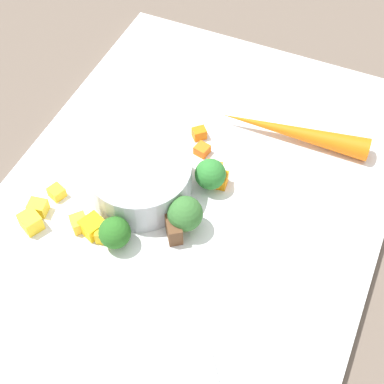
% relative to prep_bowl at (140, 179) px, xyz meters
% --- Properties ---
extents(ground_plane, '(4.00, 4.00, 0.00)m').
position_rel_prep_bowl_xyz_m(ground_plane, '(0.01, -0.05, -0.03)').
color(ground_plane, '#62564B').
extents(cutting_board, '(0.53, 0.39, 0.01)m').
position_rel_prep_bowl_xyz_m(cutting_board, '(0.01, -0.05, -0.03)').
color(cutting_board, white).
rests_on(cutting_board, ground_plane).
extents(prep_bowl, '(0.11, 0.11, 0.04)m').
position_rel_prep_bowl_xyz_m(prep_bowl, '(0.00, 0.00, 0.00)').
color(prep_bowl, '#B3B9C1').
rests_on(prep_bowl, cutting_board).
extents(chef_knife, '(0.31, 0.23, 0.02)m').
position_rel_prep_bowl_xyz_m(chef_knife, '(-0.08, -0.09, -0.01)').
color(chef_knife, silver).
rests_on(chef_knife, cutting_board).
extents(whole_carrot, '(0.04, 0.17, 0.03)m').
position_rel_prep_bowl_xyz_m(whole_carrot, '(0.13, -0.12, -0.01)').
color(whole_carrot, orange).
rests_on(whole_carrot, cutting_board).
extents(carrot_dice_0, '(0.02, 0.02, 0.01)m').
position_rel_prep_bowl_xyz_m(carrot_dice_0, '(0.10, -0.03, -0.01)').
color(carrot_dice_0, orange).
rests_on(carrot_dice_0, cutting_board).
extents(carrot_dice_1, '(0.01, 0.01, 0.01)m').
position_rel_prep_bowl_xyz_m(carrot_dice_1, '(0.06, -0.05, -0.02)').
color(carrot_dice_1, orange).
rests_on(carrot_dice_1, cutting_board).
extents(carrot_dice_2, '(0.02, 0.02, 0.01)m').
position_rel_prep_bowl_xyz_m(carrot_dice_2, '(0.05, -0.06, -0.01)').
color(carrot_dice_2, orange).
rests_on(carrot_dice_2, cutting_board).
extents(carrot_dice_3, '(0.02, 0.02, 0.02)m').
position_rel_prep_bowl_xyz_m(carrot_dice_3, '(0.04, -0.07, -0.01)').
color(carrot_dice_3, orange).
rests_on(carrot_dice_3, cutting_board).
extents(carrot_dice_4, '(0.02, 0.02, 0.01)m').
position_rel_prep_bowl_xyz_m(carrot_dice_4, '(0.07, -0.04, -0.01)').
color(carrot_dice_4, orange).
rests_on(carrot_dice_4, cutting_board).
extents(pepper_dice_0, '(0.02, 0.02, 0.01)m').
position_rel_prep_bowl_xyz_m(pepper_dice_0, '(-0.07, 0.08, -0.01)').
color(pepper_dice_0, yellow).
rests_on(pepper_dice_0, cutting_board).
extents(pepper_dice_1, '(0.02, 0.02, 0.02)m').
position_rel_prep_bowl_xyz_m(pepper_dice_1, '(-0.07, 0.01, -0.01)').
color(pepper_dice_1, yellow).
rests_on(pepper_dice_1, cutting_board).
extents(pepper_dice_2, '(0.02, 0.02, 0.01)m').
position_rel_prep_bowl_xyz_m(pepper_dice_2, '(-0.07, 0.04, -0.01)').
color(pepper_dice_2, yellow).
rests_on(pepper_dice_2, cutting_board).
extents(pepper_dice_3, '(0.03, 0.03, 0.02)m').
position_rel_prep_bowl_xyz_m(pepper_dice_3, '(-0.09, 0.08, -0.01)').
color(pepper_dice_3, yellow).
rests_on(pepper_dice_3, cutting_board).
extents(pepper_dice_4, '(0.02, 0.02, 0.01)m').
position_rel_prep_bowl_xyz_m(pepper_dice_4, '(-0.04, 0.08, -0.01)').
color(pepper_dice_4, yellow).
rests_on(pepper_dice_4, cutting_board).
extents(pepper_dice_5, '(0.03, 0.03, 0.02)m').
position_rel_prep_bowl_xyz_m(pepper_dice_5, '(-0.07, 0.02, -0.01)').
color(pepper_dice_5, yellow).
rests_on(pepper_dice_5, cutting_board).
extents(broccoli_floret_0, '(0.03, 0.03, 0.04)m').
position_rel_prep_bowl_xyz_m(broccoli_floret_0, '(0.04, -0.06, -0.00)').
color(broccoli_floret_0, '#8DB063').
rests_on(broccoli_floret_0, cutting_board).
extents(broccoli_floret_1, '(0.04, 0.04, 0.04)m').
position_rel_prep_bowl_xyz_m(broccoli_floret_1, '(-0.02, -0.06, 0.00)').
color(broccoli_floret_1, '#97B16D').
rests_on(broccoli_floret_1, cutting_board).
extents(broccoli_floret_2, '(0.03, 0.03, 0.03)m').
position_rel_prep_bowl_xyz_m(broccoli_floret_2, '(-0.07, -0.01, -0.00)').
color(broccoli_floret_2, '#88C15C').
rests_on(broccoli_floret_2, cutting_board).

